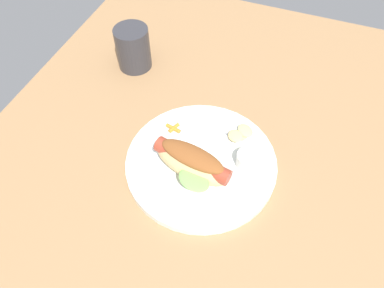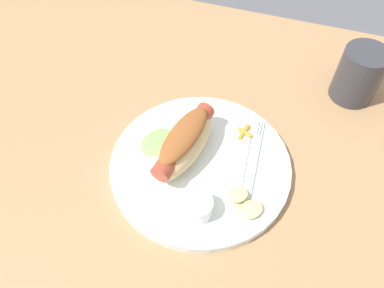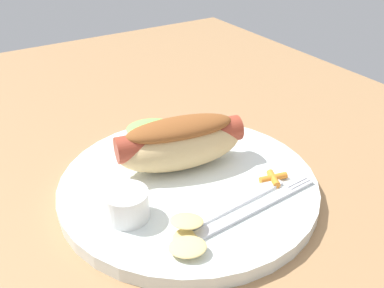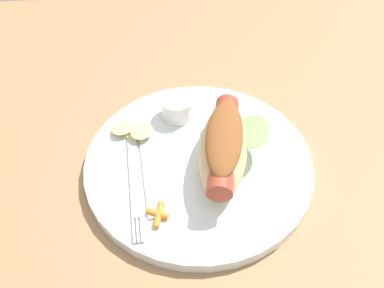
# 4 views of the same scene
# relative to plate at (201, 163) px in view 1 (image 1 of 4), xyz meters

# --- Properties ---
(ground_plane) EXTENTS (1.20, 0.90, 0.02)m
(ground_plane) POSITION_rel_plate_xyz_m (-0.02, 0.01, -0.02)
(ground_plane) COLOR #9E754C
(plate) EXTENTS (0.29, 0.29, 0.02)m
(plate) POSITION_rel_plate_xyz_m (0.00, 0.00, 0.00)
(plate) COLOR white
(plate) RESTS_ON ground_plane
(hot_dog) EXTENTS (0.11, 0.16, 0.06)m
(hot_dog) POSITION_rel_plate_xyz_m (-0.03, 0.01, 0.04)
(hot_dog) COLOR #DBB77A
(hot_dog) RESTS_ON plate
(sauce_ramekin) EXTENTS (0.04, 0.04, 0.03)m
(sauce_ramekin) POSITION_rel_plate_xyz_m (0.02, -0.08, 0.02)
(sauce_ramekin) COLOR white
(sauce_ramekin) RESTS_ON plate
(fork) EXTENTS (0.02, 0.16, 0.00)m
(fork) POSITION_rel_plate_xyz_m (0.08, 0.03, 0.01)
(fork) COLOR silver
(fork) RESTS_ON plate
(knife) EXTENTS (0.03, 0.13, 0.00)m
(knife) POSITION_rel_plate_xyz_m (0.06, 0.02, 0.01)
(knife) COLOR silver
(knife) RESTS_ON plate
(chips_pile) EXTENTS (0.07, 0.06, 0.02)m
(chips_pile) POSITION_rel_plate_xyz_m (0.08, -0.05, 0.02)
(chips_pile) COLOR #E1C77A
(chips_pile) RESTS_ON plate
(carrot_garnish) EXTENTS (0.03, 0.03, 0.01)m
(carrot_garnish) POSITION_rel_plate_xyz_m (0.05, 0.08, 0.01)
(carrot_garnish) COLOR orange
(carrot_garnish) RESTS_ON plate
(drinking_cup) EXTENTS (0.08, 0.08, 0.10)m
(drinking_cup) POSITION_rel_plate_xyz_m (0.22, 0.25, 0.04)
(drinking_cup) COLOR #333338
(drinking_cup) RESTS_ON ground_plane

